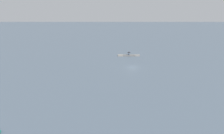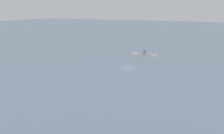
# 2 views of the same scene
# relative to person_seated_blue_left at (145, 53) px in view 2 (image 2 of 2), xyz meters

# --- Properties ---
(ground_plane) EXTENTS (500.00, 500.00, 0.00)m
(ground_plane) POSITION_rel_person_seated_blue_left_xyz_m (0.04, 17.61, -0.86)
(ground_plane) COLOR slate
(seawall_pier) EXTENTS (9.41, 1.58, 0.61)m
(seawall_pier) POSITION_rel_person_seated_blue_left_xyz_m (0.04, -0.18, -0.56)
(seawall_pier) COLOR gray
(seawall_pier) RESTS_ON ground_plane
(person_seated_blue_left) EXTENTS (0.49, 0.66, 0.73)m
(person_seated_blue_left) POSITION_rel_person_seated_blue_left_xyz_m (0.00, 0.00, 0.00)
(person_seated_blue_left) COLOR #1E2333
(person_seated_blue_left) RESTS_ON seawall_pier
(umbrella_open_black) EXTENTS (1.45, 1.45, 1.31)m
(umbrella_open_black) POSITION_rel_person_seated_blue_left_xyz_m (0.02, -0.10, 0.87)
(umbrella_open_black) COLOR black
(umbrella_open_black) RESTS_ON seawall_pier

